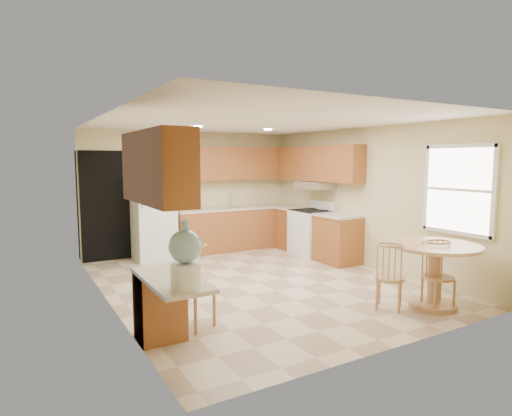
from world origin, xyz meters
TOP-DOWN VIEW (x-y plane):
  - floor at (0.00, 0.00)m, footprint 5.50×5.50m
  - ceiling at (0.00, 0.00)m, footprint 4.50×5.50m
  - wall_back at (0.00, 2.75)m, footprint 4.50×0.02m
  - wall_front at (0.00, -2.75)m, footprint 4.50×0.02m
  - wall_left at (-2.25, 0.00)m, footprint 0.02×5.50m
  - wall_right at (2.25, 0.00)m, footprint 0.02×5.50m
  - doorway at (-1.75, 2.73)m, footprint 0.90×0.02m
  - base_cab_back at (0.88, 2.45)m, footprint 2.75×0.60m
  - counter_back at (0.88, 2.45)m, footprint 2.75×0.63m
  - base_cab_right_a at (1.95, 1.85)m, footprint 0.60×0.59m
  - counter_right_a at (1.95, 1.85)m, footprint 0.63×0.59m
  - base_cab_right_b at (1.95, 0.40)m, footprint 0.60×0.80m
  - counter_right_b at (1.95, 0.40)m, footprint 0.63×0.80m
  - upper_cab_back at (0.88, 2.58)m, footprint 2.75×0.33m
  - upper_cab_right at (2.08, 1.21)m, footprint 0.33×2.42m
  - upper_cab_left at (-2.08, -1.60)m, footprint 0.33×1.40m
  - sink at (0.85, 2.45)m, footprint 0.78×0.44m
  - range_hood at (2.00, 1.18)m, footprint 0.50×0.76m
  - desk_pedestal at (-2.00, -1.32)m, footprint 0.48×0.42m
  - desk_top at (-2.00, -1.70)m, footprint 0.50×1.20m
  - window at (2.23, -1.85)m, footprint 0.06×1.12m
  - can_light_a at (-0.50, 1.20)m, footprint 0.14×0.14m
  - can_light_b at (0.90, 1.20)m, footprint 0.14×0.14m
  - refrigerator at (-0.95, 2.40)m, footprint 0.74×0.72m
  - stove at (1.92, 1.18)m, footprint 0.65×0.76m
  - dining_table at (1.40, -2.13)m, footprint 1.13×1.13m
  - chair_table_a at (0.85, -1.96)m, footprint 0.38×0.47m
  - chair_table_b at (1.40, -2.28)m, footprint 0.39×0.41m
  - chair_desk at (-1.55, -1.29)m, footprint 0.43×0.56m
  - water_crock at (-2.00, -2.12)m, footprint 0.30×0.30m

SIDE VIEW (x-z plane):
  - floor at x=0.00m, z-range 0.00..0.00m
  - desk_pedestal at x=-2.00m, z-range 0.00..0.72m
  - base_cab_back at x=0.88m, z-range 0.00..0.87m
  - base_cab_right_a at x=1.95m, z-range 0.00..0.87m
  - base_cab_right_b at x=1.95m, z-range 0.00..0.87m
  - stove at x=1.92m, z-range -0.08..1.01m
  - chair_table_a at x=0.85m, z-range 0.09..0.94m
  - chair_table_b at x=1.40m, z-range 0.10..0.97m
  - dining_table at x=1.40m, z-range 0.13..0.97m
  - chair_desk at x=-1.55m, z-range 0.11..1.08m
  - desk_top at x=-2.00m, z-range 0.73..0.77m
  - refrigerator at x=-0.95m, z-range 0.00..1.68m
  - counter_back at x=0.88m, z-range 0.87..0.91m
  - counter_right_a at x=1.95m, z-range 0.87..0.91m
  - counter_right_b at x=1.95m, z-range 0.87..0.91m
  - sink at x=0.85m, z-range 0.91..0.92m
  - doorway at x=-1.75m, z-range 0.00..2.10m
  - water_crock at x=-2.00m, z-range 0.74..1.36m
  - wall_back at x=0.00m, z-range 0.00..2.50m
  - wall_front at x=0.00m, z-range 0.00..2.50m
  - wall_left at x=-2.25m, z-range 0.00..2.50m
  - wall_right at x=2.25m, z-range 0.00..2.50m
  - range_hood at x=2.00m, z-range 1.35..1.49m
  - window at x=2.23m, z-range 0.85..2.15m
  - upper_cab_back at x=0.88m, z-range 1.50..2.20m
  - upper_cab_right at x=2.08m, z-range 1.50..2.20m
  - upper_cab_left at x=-2.08m, z-range 1.50..2.20m
  - can_light_a at x=-0.50m, z-range 2.48..2.49m
  - can_light_b at x=0.90m, z-range 2.48..2.49m
  - ceiling at x=0.00m, z-range 2.49..2.51m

